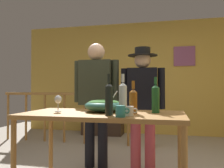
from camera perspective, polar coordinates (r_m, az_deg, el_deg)
name	(u,v)px	position (r m, az deg, el deg)	size (l,w,h in m)	color
back_wall	(146,78)	(5.55, 8.11, 1.47)	(5.88, 0.10, 2.56)	gold
framed_picture	(184,56)	(5.52, 16.95, 6.41)	(0.46, 0.03, 0.43)	#914D77
stair_railing	(96,111)	(4.47, -3.96, -6.52)	(2.99, 0.10, 1.01)	#9E6B33
tv_console	(103,124)	(5.43, -2.22, -9.47)	(0.90, 0.40, 0.48)	#38281E
flat_screen_tv	(102,103)	(5.35, -2.30, -4.68)	(0.47, 0.12, 0.36)	black
serving_table	(103,120)	(2.35, -2.20, -8.71)	(1.56, 0.78, 0.81)	#9E6B33
salad_bowl	(104,105)	(2.41, -2.03, -5.04)	(0.38, 0.38, 0.22)	#337060
wine_glass	(58,100)	(2.46, -12.80, -3.81)	(0.07, 0.07, 0.17)	silver
wine_bottle_amber	(133,100)	(2.25, 5.11, -3.96)	(0.08, 0.08, 0.31)	brown
wine_bottle_green	(156,98)	(2.35, 10.41, -3.30)	(0.08, 0.08, 0.35)	#1E5628
wine_bottle_clear	(123,98)	(2.18, 2.63, -3.27)	(0.07, 0.07, 0.37)	silver
wine_bottle_dark	(108,98)	(2.10, -0.86, -3.45)	(0.07, 0.07, 0.37)	black
mug_teal	(121,111)	(1.99, 2.11, -6.56)	(0.12, 0.08, 0.10)	teal
mug_white	(129,111)	(2.08, 4.09, -6.48)	(0.12, 0.08, 0.08)	white
person_standing_left	(96,93)	(3.15, -3.81, -2.27)	(0.61, 0.23, 1.64)	black
person_standing_right	(143,99)	(3.03, 7.36, -3.48)	(0.55, 0.37, 1.56)	#9E3842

